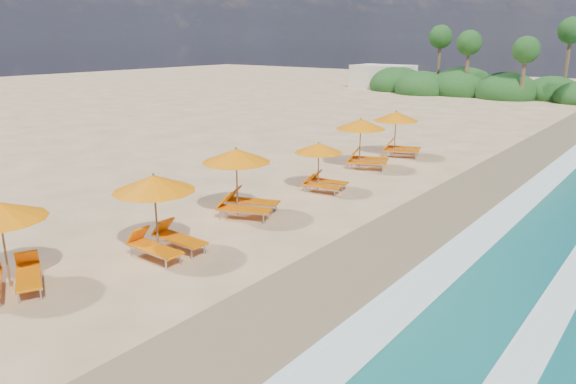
% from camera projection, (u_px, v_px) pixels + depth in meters
% --- Properties ---
extents(ground, '(160.00, 160.00, 0.00)m').
position_uv_depth(ground, '(288.00, 226.00, 18.08)').
color(ground, '#DAB280').
rests_on(ground, ground).
extents(wet_sand, '(4.00, 160.00, 0.01)m').
position_uv_depth(wet_sand, '(395.00, 254.00, 15.73)').
color(wet_sand, '#7C694A').
rests_on(wet_sand, ground).
extents(surf_foam, '(4.00, 160.00, 0.01)m').
position_uv_depth(surf_foam, '(487.00, 278.00, 14.14)').
color(surf_foam, white).
rests_on(surf_foam, ground).
extents(station_1, '(3.09, 3.08, 2.34)m').
position_uv_depth(station_1, '(3.00, 241.00, 13.18)').
color(station_1, olive).
rests_on(station_1, ground).
extents(station_2, '(2.61, 2.41, 2.44)m').
position_uv_depth(station_2, '(160.00, 210.00, 15.38)').
color(station_2, olive).
rests_on(station_2, ground).
extents(station_3, '(3.22, 3.18, 2.48)m').
position_uv_depth(station_3, '(242.00, 177.00, 18.82)').
color(station_3, olive).
rests_on(station_3, ground).
extents(station_4, '(2.46, 2.34, 2.05)m').
position_uv_depth(station_4, '(322.00, 164.00, 21.95)').
color(station_4, olive).
rests_on(station_4, ground).
extents(station_5, '(3.18, 3.15, 2.45)m').
position_uv_depth(station_5, '(364.00, 140.00, 25.77)').
color(station_5, olive).
rests_on(station_5, ground).
extents(station_6, '(3.10, 3.04, 2.42)m').
position_uv_depth(station_6, '(399.00, 131.00, 28.40)').
color(station_6, olive).
rests_on(station_6, ground).
extents(treeline, '(25.80, 8.80, 9.74)m').
position_uv_depth(treeline, '(471.00, 86.00, 58.20)').
color(treeline, '#163D14').
rests_on(treeline, ground).
extents(beach_building, '(7.00, 5.00, 2.80)m').
position_uv_depth(beach_building, '(383.00, 76.00, 67.06)').
color(beach_building, beige).
rests_on(beach_building, ground).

